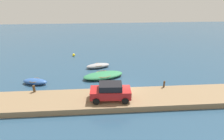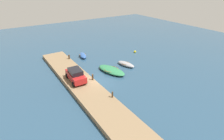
{
  "view_description": "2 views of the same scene",
  "coord_description": "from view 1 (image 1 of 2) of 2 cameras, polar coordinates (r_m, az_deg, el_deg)",
  "views": [
    {
      "loc": [
        -2.01,
        -18.18,
        10.57
      ],
      "look_at": [
        -0.45,
        2.85,
        1.28
      ],
      "focal_mm": 30.7,
      "sensor_mm": 36.0,
      "label": 1
    },
    {
      "loc": [
        19.32,
        -9.93,
        12.56
      ],
      "look_at": [
        -0.53,
        2.93,
        0.9
      ],
      "focal_mm": 28.95,
      "sensor_mm": 36.0,
      "label": 2
    }
  ],
  "objects": [
    {
      "name": "marker_buoy",
      "position": [
        32.02,
        -11.33,
        4.43
      ],
      "size": [
        0.43,
        0.43,
        0.43
      ],
      "primitive_type": "sphere",
      "color": "yellow",
      "rests_on": "ground_plane"
    },
    {
      "name": "parked_car",
      "position": [
        18.17,
        -0.46,
        -6.39
      ],
      "size": [
        3.87,
        2.04,
        1.68
      ],
      "rotation": [
        0.0,
        0.0,
        -0.05
      ],
      "color": "#B21E1E",
      "rests_on": "dock_platform"
    },
    {
      "name": "mooring_post_mid_east",
      "position": [
        21.25,
        15.26,
        -4.07
      ],
      "size": [
        0.19,
        0.19,
        0.73
      ],
      "primitive_type": "cylinder",
      "color": "#47331E",
      "rests_on": "dock_platform"
    },
    {
      "name": "ground_plane",
      "position": [
        21.12,
        1.79,
        -6.27
      ],
      "size": [
        84.0,
        84.0,
        0.0
      ],
      "primitive_type": "plane",
      "color": "navy"
    },
    {
      "name": "rowboat_grey",
      "position": [
        26.91,
        -4.2,
        1.3
      ],
      "size": [
        3.48,
        1.91,
        0.61
      ],
      "rotation": [
        0.0,
        0.0,
        0.24
      ],
      "color": "#939399",
      "rests_on": "ground_plane"
    },
    {
      "name": "mooring_post_west",
      "position": [
        21.18,
        -22.2,
        -5.19
      ],
      "size": [
        0.26,
        0.26,
        0.73
      ],
      "primitive_type": "cylinder",
      "color": "#47331E",
      "rests_on": "dock_platform"
    },
    {
      "name": "dock_platform",
      "position": [
        19.16,
        2.47,
        -8.7
      ],
      "size": [
        25.95,
        3.7,
        0.58
      ],
      "primitive_type": "cube",
      "color": "#846B4C",
      "rests_on": "ground_plane"
    },
    {
      "name": "mooring_post_mid_west",
      "position": [
        20.17,
        2.08,
        -4.55
      ],
      "size": [
        0.23,
        0.23,
        0.85
      ],
      "primitive_type": "cylinder",
      "color": "#47331E",
      "rests_on": "dock_platform"
    },
    {
      "name": "dinghy_blue",
      "position": [
        24.14,
        -21.96,
        -3.18
      ],
      "size": [
        3.08,
        1.75,
        0.66
      ],
      "rotation": [
        0.0,
        0.0,
        -0.23
      ],
      "color": "#2D569E",
      "rests_on": "ground_plane"
    },
    {
      "name": "motorboat_green",
      "position": [
        23.93,
        -2.63,
        -1.57
      ],
      "size": [
        5.37,
        3.19,
        0.66
      ],
      "rotation": [
        0.0,
        0.0,
        0.24
      ],
      "color": "#2D7A4C",
      "rests_on": "ground_plane"
    }
  ]
}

